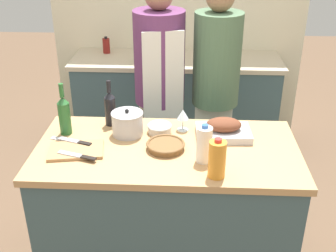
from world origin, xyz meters
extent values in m
cube|color=#3D565B|center=(0.00, 0.00, 0.43)|extent=(1.46, 0.73, 0.87)
cube|color=tan|center=(0.00, 0.00, 0.89)|extent=(1.51, 0.76, 0.04)
cube|color=#3D565B|center=(0.00, 1.62, 0.44)|extent=(1.85, 0.58, 0.88)
cube|color=beige|center=(0.00, 1.62, 0.90)|extent=(1.91, 0.60, 0.04)
cube|color=beige|center=(0.00, 1.97, 1.27)|extent=(2.41, 0.10, 2.55)
cube|color=#BCBCC1|center=(0.33, 0.15, 0.93)|extent=(0.33, 0.24, 0.04)
ellipsoid|color=brown|center=(0.33, 0.15, 0.99)|extent=(0.22, 0.15, 0.08)
cylinder|color=brown|center=(-0.01, -0.02, 0.93)|extent=(0.20, 0.20, 0.03)
torus|color=brown|center=(-0.01, -0.02, 0.94)|extent=(0.22, 0.22, 0.02)
cube|color=#AD7F51|center=(-0.51, -0.08, 0.92)|extent=(0.33, 0.25, 0.02)
cylinder|color=#B7B7BC|center=(-0.25, 0.15, 0.97)|extent=(0.19, 0.19, 0.13)
cylinder|color=#B7B7BC|center=(-0.25, 0.15, 1.05)|extent=(0.19, 0.19, 0.01)
sphere|color=black|center=(-0.25, 0.15, 1.06)|extent=(0.02, 0.02, 0.02)
cylinder|color=beige|center=(-0.06, 0.18, 0.93)|extent=(0.14, 0.14, 0.04)
torus|color=beige|center=(-0.06, 0.18, 0.95)|extent=(0.15, 0.15, 0.02)
cylinder|color=orange|center=(0.27, -0.28, 1.01)|extent=(0.09, 0.09, 0.20)
cylinder|color=red|center=(0.27, -0.28, 1.12)|extent=(0.04, 0.04, 0.02)
cylinder|color=white|center=(0.21, -0.14, 1.01)|extent=(0.08, 0.08, 0.20)
cylinder|color=#3360B2|center=(0.21, -0.14, 1.12)|extent=(0.04, 0.04, 0.02)
cylinder|color=black|center=(-0.37, 0.28, 1.00)|extent=(0.07, 0.07, 0.18)
cone|color=black|center=(-0.37, 0.28, 1.11)|extent=(0.07, 0.07, 0.04)
cylinder|color=black|center=(-0.37, 0.28, 1.17)|extent=(0.03, 0.03, 0.08)
cylinder|color=#28662D|center=(-0.62, 0.14, 1.01)|extent=(0.07, 0.07, 0.20)
cone|color=#28662D|center=(-0.62, 0.14, 1.13)|extent=(0.07, 0.07, 0.04)
cylinder|color=#28662D|center=(-0.62, 0.14, 1.19)|extent=(0.03, 0.03, 0.08)
cylinder|color=silver|center=(0.09, 0.22, 0.91)|extent=(0.07, 0.07, 0.00)
cylinder|color=silver|center=(0.09, 0.22, 0.95)|extent=(0.01, 0.01, 0.07)
cone|color=silver|center=(0.09, 0.22, 1.02)|extent=(0.07, 0.07, 0.06)
cube|color=#B7B7BC|center=(-0.61, 0.05, 0.91)|extent=(0.18, 0.08, 0.01)
cube|color=black|center=(-0.47, 0.01, 0.91)|extent=(0.11, 0.06, 0.01)
cube|color=#B7B7BC|center=(-0.57, 0.02, 0.93)|extent=(0.13, 0.07, 0.01)
cube|color=black|center=(-0.47, -0.01, 0.93)|extent=(0.09, 0.05, 0.01)
cube|color=#B7B7BC|center=(-0.53, -0.14, 0.93)|extent=(0.15, 0.07, 0.01)
cube|color=black|center=(-0.42, -0.17, 0.93)|extent=(0.09, 0.05, 0.01)
cylinder|color=maroon|center=(-0.67, 1.75, 0.99)|extent=(0.07, 0.07, 0.14)
cylinder|color=black|center=(-0.67, 1.75, 1.07)|extent=(0.03, 0.03, 0.02)
cylinder|color=#234C28|center=(-0.31, 1.46, 1.02)|extent=(0.05, 0.05, 0.20)
cylinder|color=black|center=(-0.31, 1.46, 1.13)|extent=(0.02, 0.02, 0.02)
cube|color=beige|center=(-0.10, 0.88, 0.41)|extent=(0.34, 0.27, 0.82)
cylinder|color=#663360|center=(-0.10, 0.88, 1.16)|extent=(0.37, 0.37, 0.68)
cube|color=silver|center=(-0.06, 0.70, 0.97)|extent=(0.29, 0.08, 0.87)
cube|color=beige|center=(0.32, 0.87, 0.41)|extent=(0.30, 0.22, 0.82)
cylinder|color=#4C6B4C|center=(0.32, 0.87, 1.16)|extent=(0.35, 0.35, 0.68)
camera|label=1|loc=(0.11, -2.09, 2.11)|focal=45.00mm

